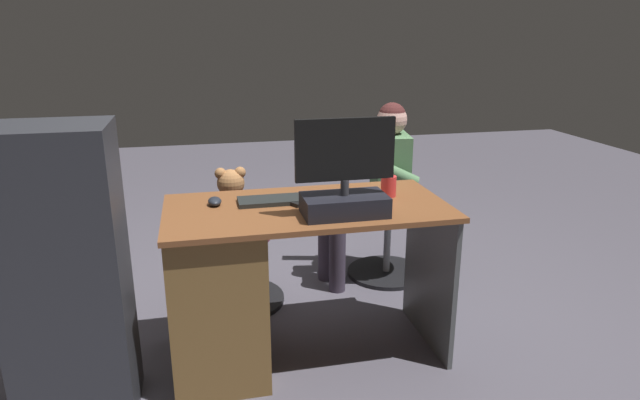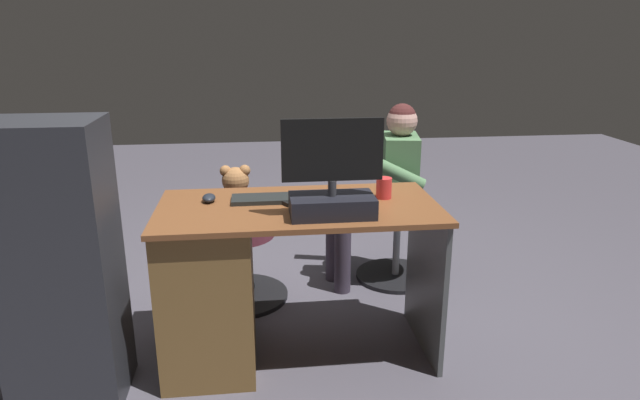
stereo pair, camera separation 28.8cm
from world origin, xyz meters
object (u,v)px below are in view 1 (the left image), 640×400
Objects in this scene: desk at (237,284)px; tv_remote at (290,202)px; person at (376,179)px; visitor_chair at (387,237)px; computer_mouse at (215,201)px; office_chair_teddy at (235,262)px; keyboard at (284,200)px; monitor at (345,187)px; teddy_bear at (232,202)px; cup at (389,186)px.

desk is 0.45m from tv_remote.
person reaches higher than desk.
visitor_chair is 0.45× the size of person.
office_chair_teddy is at bearing -101.55° from computer_mouse.
keyboard reaches higher than tv_remote.
monitor is 0.35m from keyboard.
teddy_bear is (-0.10, -0.53, -0.17)m from computer_mouse.
desk is 0.39m from computer_mouse.
keyboard is 4.28× the size of cup.
tv_remote is at bearing 44.60° from visitor_chair.
monitor is at bearing 154.31° from computer_mouse.
keyboard is 4.38× the size of computer_mouse.
office_chair_teddy is 0.36m from teddy_bear.
visitor_chair is at bearing -165.89° from tv_remote.
visitor_chair is (-1.08, -0.68, -0.52)m from computer_mouse.
desk is 8.49× the size of tv_remote.
monitor reaches higher than teddy_bear.
computer_mouse is at bearing -2.65° from cup.
visitor_chair is at bearing -170.43° from office_chair_teddy.
monitor is 0.36m from cup.
tv_remote is 0.65m from teddy_bear.
monitor is 1.20× the size of teddy_bear.
tv_remote is at bearing 123.98° from keyboard.
computer_mouse is 0.56m from teddy_bear.
monitor is 1.25m from visitor_chair.
tv_remote is 0.80m from office_chair_teddy.
office_chair_teddy is (-0.10, -0.51, -0.53)m from computer_mouse.
monitor is at bearing 59.86° from visitor_chair.
desk is at bearing 127.10° from computer_mouse.
keyboard is at bearing -2.22° from cup.
person is at bearing -162.77° from tv_remote.
tv_remote is at bearing 2.05° from cup.
teddy_bear is at bearing -101.28° from computer_mouse.
cup is at bearing -175.20° from desk.
monitor is 0.31m from tv_remote.
monitor is at bearing 118.86° from teddy_bear.
tv_remote is 0.30× the size of visitor_chair.
cup reaches higher than tv_remote.
teddy_bear is at bearing -90.00° from office_chair_teddy.
person is at bearing -170.43° from office_chair_teddy.
teddy_bear is (0.21, -0.54, -0.16)m from keyboard.
visitor_chair is (-0.54, -0.94, -0.62)m from monitor.
cup reaches higher than keyboard.
tv_remote is at bearing 47.72° from person.
teddy_bear reaches higher than visitor_chair.
teddy_bear reaches higher than office_chair_teddy.
keyboard is at bearing -86.51° from tv_remote.
cup is at bearing 177.78° from keyboard.
tv_remote is 1.16m from visitor_chair.
desk is at bearing 18.88° from keyboard.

